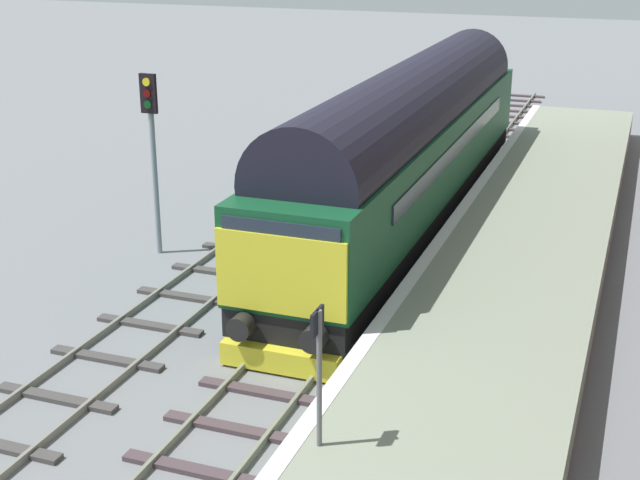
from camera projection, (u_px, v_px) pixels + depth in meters
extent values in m
plane|color=slate|center=(313.00, 336.00, 18.99)|extent=(140.00, 140.00, 0.00)
cube|color=gray|center=(281.00, 327.00, 19.20)|extent=(0.07, 60.00, 0.15)
cube|color=gray|center=(345.00, 338.00, 18.73)|extent=(0.07, 60.00, 0.15)
cube|color=#493B3F|center=(194.00, 470.00, 14.26)|extent=(2.50, 0.26, 0.09)
cube|color=#493B3F|center=(231.00, 428.00, 15.44)|extent=(2.50, 0.26, 0.09)
cube|color=#493B3F|center=(262.00, 392.00, 16.62)|extent=(2.50, 0.26, 0.09)
cube|color=#493B3F|center=(289.00, 361.00, 17.80)|extent=(2.50, 0.26, 0.09)
cube|color=#493B3F|center=(313.00, 334.00, 18.98)|extent=(2.50, 0.26, 0.09)
cube|color=#493B3F|center=(333.00, 310.00, 20.15)|extent=(2.50, 0.26, 0.09)
cube|color=#493B3F|center=(352.00, 288.00, 21.33)|extent=(2.50, 0.26, 0.09)
cube|color=#493B3F|center=(369.00, 269.00, 22.51)|extent=(2.50, 0.26, 0.09)
cube|color=#493B3F|center=(384.00, 252.00, 23.69)|extent=(2.50, 0.26, 0.09)
cube|color=#493B3F|center=(397.00, 236.00, 24.87)|extent=(2.50, 0.26, 0.09)
cube|color=#493B3F|center=(410.00, 222.00, 26.05)|extent=(2.50, 0.26, 0.09)
cube|color=#493B3F|center=(421.00, 209.00, 27.23)|extent=(2.50, 0.26, 0.09)
cube|color=#493B3F|center=(431.00, 197.00, 28.41)|extent=(2.50, 0.26, 0.09)
cube|color=#493B3F|center=(441.00, 186.00, 29.58)|extent=(2.50, 0.26, 0.09)
cube|color=#493B3F|center=(450.00, 176.00, 30.76)|extent=(2.50, 0.26, 0.09)
cube|color=#493B3F|center=(458.00, 166.00, 31.94)|extent=(2.50, 0.26, 0.09)
cube|color=#493B3F|center=(465.00, 158.00, 33.12)|extent=(2.50, 0.26, 0.09)
cube|color=#493B3F|center=(472.00, 149.00, 34.30)|extent=(2.50, 0.26, 0.09)
cube|color=#493B3F|center=(479.00, 142.00, 35.48)|extent=(2.50, 0.26, 0.09)
cube|color=#493B3F|center=(485.00, 135.00, 36.66)|extent=(2.50, 0.26, 0.09)
cube|color=#493B3F|center=(491.00, 128.00, 37.83)|extent=(2.50, 0.26, 0.09)
cube|color=#493B3F|center=(496.00, 122.00, 39.01)|extent=(2.50, 0.26, 0.09)
cube|color=#493B3F|center=(501.00, 116.00, 40.19)|extent=(2.50, 0.26, 0.09)
cube|color=#493B3F|center=(506.00, 110.00, 41.37)|extent=(2.50, 0.26, 0.09)
cube|color=#493B3F|center=(511.00, 105.00, 42.55)|extent=(2.50, 0.26, 0.09)
cube|color=#493B3F|center=(515.00, 100.00, 43.73)|extent=(2.50, 0.26, 0.09)
cube|color=#493B3F|center=(519.00, 96.00, 44.91)|extent=(2.50, 0.26, 0.09)
cube|color=slate|center=(141.00, 305.00, 20.32)|extent=(0.07, 60.00, 0.15)
cube|color=slate|center=(197.00, 314.00, 19.86)|extent=(0.07, 60.00, 0.15)
cube|color=#444140|center=(56.00, 398.00, 16.42)|extent=(2.50, 0.26, 0.09)
cube|color=#444140|center=(107.00, 359.00, 17.89)|extent=(2.50, 0.26, 0.09)
cube|color=#444140|center=(150.00, 325.00, 19.36)|extent=(2.50, 0.26, 0.09)
cube|color=#444140|center=(187.00, 297.00, 20.84)|extent=(2.50, 0.26, 0.09)
cube|color=#444140|center=(218.00, 272.00, 22.31)|extent=(2.50, 0.26, 0.09)
cube|color=#444140|center=(246.00, 250.00, 23.78)|extent=(2.50, 0.26, 0.09)
cube|color=#444140|center=(271.00, 231.00, 25.26)|extent=(2.50, 0.26, 0.09)
cube|color=#444140|center=(293.00, 214.00, 26.73)|extent=(2.50, 0.26, 0.09)
cube|color=#444140|center=(313.00, 199.00, 28.20)|extent=(2.50, 0.26, 0.09)
cube|color=#444140|center=(331.00, 185.00, 29.68)|extent=(2.50, 0.26, 0.09)
cube|color=#444140|center=(347.00, 173.00, 31.15)|extent=(2.50, 0.26, 0.09)
cube|color=#444140|center=(361.00, 161.00, 32.62)|extent=(2.50, 0.26, 0.09)
cube|color=#444140|center=(375.00, 151.00, 34.10)|extent=(2.50, 0.26, 0.09)
cube|color=#444140|center=(387.00, 141.00, 35.57)|extent=(2.50, 0.26, 0.09)
cube|color=#444140|center=(398.00, 133.00, 37.04)|extent=(2.50, 0.26, 0.09)
cube|color=#444140|center=(408.00, 124.00, 38.52)|extent=(2.50, 0.26, 0.09)
cube|color=#444140|center=(418.00, 117.00, 39.99)|extent=(2.50, 0.26, 0.09)
cube|color=#444140|center=(427.00, 110.00, 41.46)|extent=(2.50, 0.26, 0.09)
cube|color=#444140|center=(435.00, 104.00, 42.94)|extent=(2.50, 0.26, 0.09)
cube|color=#444140|center=(443.00, 98.00, 44.41)|extent=(2.50, 0.26, 0.09)
cube|color=#444140|center=(450.00, 92.00, 45.88)|extent=(2.50, 0.26, 0.09)
cube|color=gray|center=(483.00, 340.00, 17.65)|extent=(4.00, 44.00, 1.00)
cube|color=white|center=(393.00, 304.00, 18.08)|extent=(0.30, 44.00, 0.01)
cube|color=black|center=(408.00, 199.00, 25.54)|extent=(2.56, 18.75, 0.60)
cube|color=#124C29|center=(410.00, 153.00, 25.08)|extent=(2.70, 18.75, 2.10)
cylinder|color=black|center=(411.00, 109.00, 24.67)|extent=(2.56, 17.25, 2.57)
cube|color=yellow|center=(280.00, 275.00, 16.81)|extent=(2.65, 0.08, 1.58)
cube|color=#232D3D|center=(280.00, 238.00, 16.59)|extent=(2.38, 0.04, 0.64)
cube|color=#232D3D|center=(458.00, 146.00, 24.54)|extent=(0.04, 13.12, 0.44)
cylinder|color=black|center=(241.00, 327.00, 17.24)|extent=(0.48, 0.35, 0.48)
cylinder|color=black|center=(314.00, 339.00, 16.75)|extent=(0.48, 0.35, 0.48)
cube|color=yellow|center=(280.00, 359.00, 17.34)|extent=(2.43, 0.36, 0.47)
cylinder|color=black|center=(313.00, 312.00, 18.86)|extent=(1.64, 1.04, 1.04)
cylinder|color=black|center=(331.00, 293.00, 19.84)|extent=(1.64, 1.04, 1.04)
cylinder|color=black|center=(347.00, 276.00, 20.81)|extent=(1.64, 1.04, 1.04)
cylinder|color=black|center=(449.00, 163.00, 30.46)|extent=(1.64, 1.04, 1.04)
cylinder|color=black|center=(456.00, 156.00, 31.44)|extent=(1.64, 1.04, 1.04)
cylinder|color=black|center=(462.00, 149.00, 32.41)|extent=(1.64, 1.04, 1.04)
cylinder|color=gray|center=(154.00, 166.00, 22.96)|extent=(0.14, 0.14, 4.74)
cube|color=black|center=(148.00, 93.00, 22.28)|extent=(0.44, 0.10, 0.99)
cylinder|color=yellow|center=(146.00, 82.00, 22.13)|extent=(0.20, 0.06, 0.20)
cylinder|color=#500807|center=(147.00, 93.00, 22.22)|extent=(0.20, 0.06, 0.20)
cylinder|color=#0A3E13|center=(148.00, 104.00, 22.32)|extent=(0.20, 0.06, 0.20)
cylinder|color=slate|center=(319.00, 379.00, 12.84)|extent=(0.08, 0.08, 2.16)
cube|color=black|center=(317.00, 322.00, 12.55)|extent=(0.05, 0.44, 0.36)
cube|color=white|center=(315.00, 321.00, 12.56)|extent=(0.01, 0.20, 0.24)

